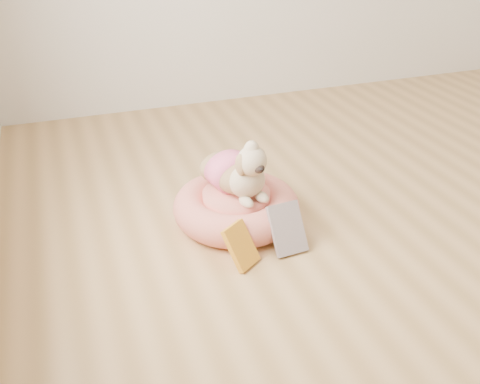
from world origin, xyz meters
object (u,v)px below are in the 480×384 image
object	(u,v)px
book_yellow	(241,246)
book_white	(287,229)
dog	(237,162)
pet_bed	(236,207)

from	to	relation	value
book_yellow	book_white	world-z (taller)	book_white
dog	book_yellow	size ratio (longest dim) A/B	2.15
pet_bed	book_white	world-z (taller)	book_white
pet_bed	book_yellow	distance (m)	0.34
pet_bed	book_white	size ratio (longest dim) A/B	2.64
dog	book_white	xyz separation A→B (m)	(0.12, -0.29, -0.20)
pet_bed	dog	distance (m)	0.23
pet_bed	dog	xyz separation A→B (m)	(0.01, 0.01, 0.23)
book_yellow	book_white	distance (m)	0.23
book_yellow	dog	bearing A→B (deg)	38.53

